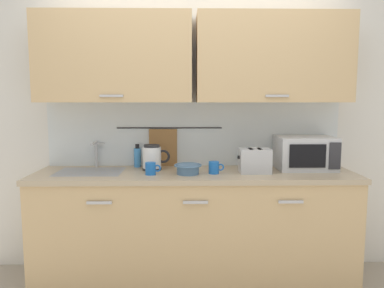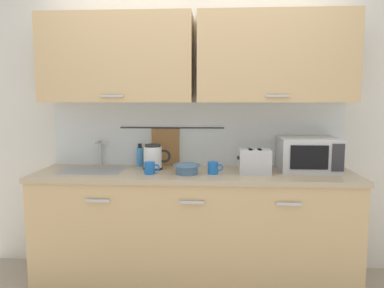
% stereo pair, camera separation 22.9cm
% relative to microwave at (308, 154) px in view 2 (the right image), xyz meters
% --- Properties ---
extents(counter_unit, '(2.53, 0.64, 0.90)m').
position_rel_microwave_xyz_m(counter_unit, '(-0.93, -0.11, -0.58)').
color(counter_unit, tan).
rests_on(counter_unit, ground).
extents(back_wall_assembly, '(3.70, 0.41, 2.50)m').
position_rel_microwave_xyz_m(back_wall_assembly, '(-0.92, 0.12, 0.49)').
color(back_wall_assembly, silver).
rests_on(back_wall_assembly, ground).
extents(sink_faucet, '(0.09, 0.17, 0.22)m').
position_rel_microwave_xyz_m(sink_faucet, '(-1.75, 0.12, 0.01)').
color(sink_faucet, '#B2B5BA').
rests_on(sink_faucet, counter_unit).
extents(microwave, '(0.46, 0.35, 0.27)m').
position_rel_microwave_xyz_m(microwave, '(0.00, 0.00, 0.00)').
color(microwave, silver).
rests_on(microwave, counter_unit).
extents(electric_kettle, '(0.23, 0.16, 0.21)m').
position_rel_microwave_xyz_m(electric_kettle, '(-1.26, -0.02, -0.03)').
color(electric_kettle, black).
rests_on(electric_kettle, counter_unit).
extents(dish_soap_bottle, '(0.06, 0.06, 0.20)m').
position_rel_microwave_xyz_m(dish_soap_bottle, '(-1.40, 0.12, -0.05)').
color(dish_soap_bottle, '#3F8CD8').
rests_on(dish_soap_bottle, counter_unit).
extents(mug_near_sink, '(0.12, 0.08, 0.09)m').
position_rel_microwave_xyz_m(mug_near_sink, '(-1.25, -0.21, -0.09)').
color(mug_near_sink, blue).
rests_on(mug_near_sink, counter_unit).
extents(mixing_bowl, '(0.21, 0.21, 0.08)m').
position_rel_microwave_xyz_m(mixing_bowl, '(-0.97, -0.19, -0.09)').
color(mixing_bowl, '#4C7093').
rests_on(mixing_bowl, counter_unit).
extents(toaster, '(0.26, 0.17, 0.19)m').
position_rel_microwave_xyz_m(toaster, '(-0.44, -0.15, -0.04)').
color(toaster, '#B7BABF').
rests_on(toaster, counter_unit).
extents(mug_by_kettle, '(0.12, 0.08, 0.09)m').
position_rel_microwave_xyz_m(mug_by_kettle, '(-0.76, -0.18, -0.09)').
color(mug_by_kettle, blue).
rests_on(mug_by_kettle, counter_unit).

